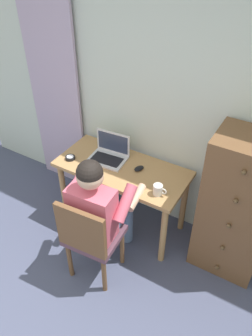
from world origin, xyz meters
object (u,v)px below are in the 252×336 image
(laptop, at_px, (109,154))
(computer_mouse, at_px, (139,168))
(dresser, at_px, (237,208))
(person_seated, at_px, (101,206))
(coffee_mug, at_px, (158,190))
(desk_clock, at_px, (70,158))
(chair, at_px, (90,237))
(desk, at_px, (122,177))

(laptop, relative_size, computer_mouse, 3.59)
(dresser, height_order, computer_mouse, dresser)
(person_seated, distance_m, laptop, 0.62)
(coffee_mug, bearing_deg, person_seated, -136.01)
(desk_clock, bearing_deg, person_seated, -31.25)
(coffee_mug, bearing_deg, computer_mouse, 145.14)
(desk_clock, relative_size, coffee_mug, 0.75)
(chair, height_order, computer_mouse, chair)
(chair, xyz_separation_m, computer_mouse, (0.04, 0.72, 0.23))
(dresser, height_order, person_seated, dresser)
(dresser, xyz_separation_m, laptop, (-1.22, -0.02, 0.10))
(desk, height_order, person_seated, person_seated)
(person_seated, bearing_deg, laptop, 116.05)
(desk, distance_m, person_seated, 0.51)
(dresser, relative_size, chair, 1.48)
(desk_clock, bearing_deg, chair, -42.14)
(computer_mouse, relative_size, coffee_mug, 0.83)
(person_seated, xyz_separation_m, laptop, (-0.27, 0.55, 0.08))
(chair, bearing_deg, dresser, 38.75)
(chair, bearing_deg, person_seated, 93.79)
(chair, distance_m, computer_mouse, 0.76)
(coffee_mug, bearing_deg, chair, -122.86)
(chair, height_order, desk_clock, chair)
(dresser, relative_size, laptop, 3.68)
(desk, bearing_deg, chair, -81.16)
(desk, height_order, desk_clock, desk_clock)
(computer_mouse, bearing_deg, person_seated, -76.78)
(dresser, height_order, laptop, dresser)
(desk_clock, bearing_deg, computer_mouse, 16.30)
(computer_mouse, distance_m, desk_clock, 0.66)
(dresser, xyz_separation_m, person_seated, (-0.95, -0.57, 0.02))
(person_seated, bearing_deg, desk_clock, 148.75)
(chair, xyz_separation_m, coffee_mug, (0.33, 0.52, 0.26))
(person_seated, height_order, coffee_mug, person_seated)
(chair, distance_m, coffee_mug, 0.67)
(computer_mouse, bearing_deg, chair, -74.28)
(person_seated, relative_size, desk_clock, 13.45)
(laptop, relative_size, desk_clock, 3.99)
(chair, distance_m, laptop, 0.83)
(desk, distance_m, coffee_mug, 0.49)
(person_seated, relative_size, laptop, 3.37)
(desk_clock, bearing_deg, coffee_mug, -0.99)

